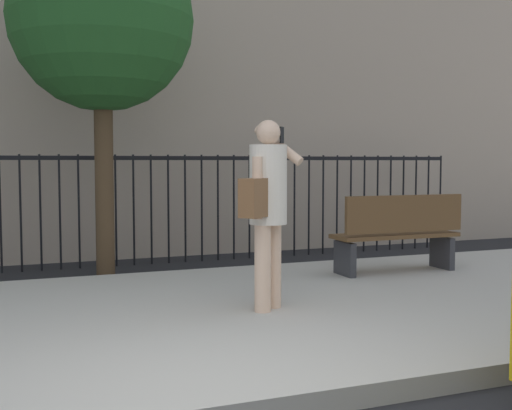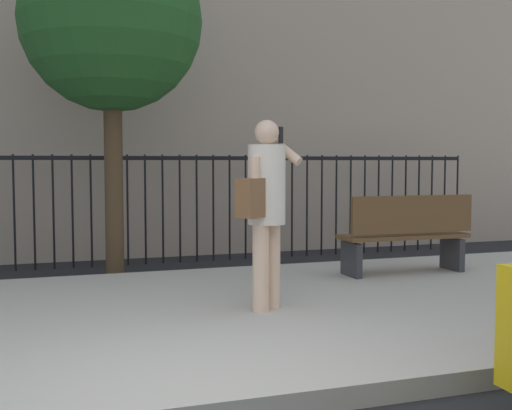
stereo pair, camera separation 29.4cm
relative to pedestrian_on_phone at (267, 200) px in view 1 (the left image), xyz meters
name	(u,v)px [view 1 (the left image)]	position (x,y,z in m)	size (l,w,h in m)	color
sidewalk	(141,325)	(-1.11, 0.18, -1.08)	(28.00, 4.40, 0.15)	#B2ADA3
iron_fence	(88,196)	(-1.11, 3.88, -0.13)	(12.03, 0.04, 1.60)	black
pedestrian_on_phone	(267,200)	(0.00, 0.00, 0.00)	(0.71, 0.66, 1.72)	beige
street_bench	(399,232)	(2.24, 1.21, -0.50)	(1.60, 0.45, 0.95)	brown
street_tree_mid	(102,21)	(-1.03, 2.88, 2.09)	(2.27, 2.27, 4.40)	#4C3823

